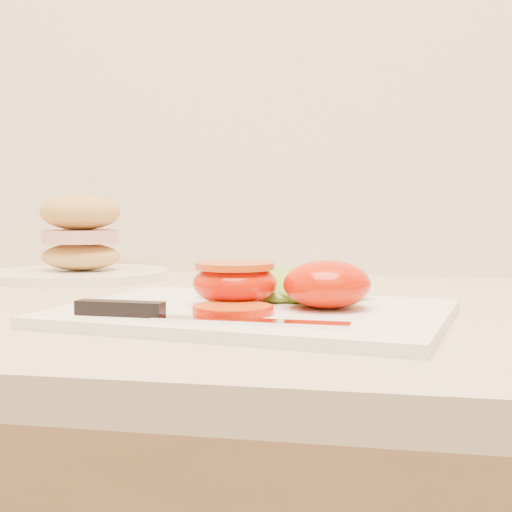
# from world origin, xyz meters

# --- Properties ---
(cutting_board) EXTENTS (0.36, 0.29, 0.01)m
(cutting_board) POSITION_xyz_m (-0.59, 1.58, 0.94)
(cutting_board) COLOR white
(cutting_board) RESTS_ON counter
(tomato_half_dome) EXTENTS (0.08, 0.08, 0.04)m
(tomato_half_dome) POSITION_xyz_m (-0.53, 1.59, 0.96)
(tomato_half_dome) COLOR red
(tomato_half_dome) RESTS_ON cutting_board
(tomato_half_cut) EXTENTS (0.08, 0.08, 0.04)m
(tomato_half_cut) POSITION_xyz_m (-0.61, 1.60, 0.96)
(tomato_half_cut) COLOR red
(tomato_half_cut) RESTS_ON cutting_board
(tomato_slice_0) EXTENTS (0.07, 0.07, 0.01)m
(tomato_slice_0) POSITION_xyz_m (-0.60, 1.54, 0.94)
(tomato_slice_0) COLOR #DC5916
(tomato_slice_0) RESTS_ON cutting_board
(lettuce_leaf_0) EXTENTS (0.14, 0.09, 0.03)m
(lettuce_leaf_0) POSITION_xyz_m (-0.60, 1.65, 0.95)
(lettuce_leaf_0) COLOR #88C634
(lettuce_leaf_0) RESTS_ON cutting_board
(lettuce_leaf_1) EXTENTS (0.13, 0.09, 0.03)m
(lettuce_leaf_1) POSITION_xyz_m (-0.55, 1.65, 0.95)
(lettuce_leaf_1) COLOR #88C634
(lettuce_leaf_1) RESTS_ON cutting_board
(knife) EXTENTS (0.23, 0.04, 0.01)m
(knife) POSITION_xyz_m (-0.65, 1.51, 0.94)
(knife) COLOR silver
(knife) RESTS_ON cutting_board
(sandwich_plate) EXTENTS (0.24, 0.24, 0.12)m
(sandwich_plate) POSITION_xyz_m (-0.89, 1.88, 0.97)
(sandwich_plate) COLOR white
(sandwich_plate) RESTS_ON counter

